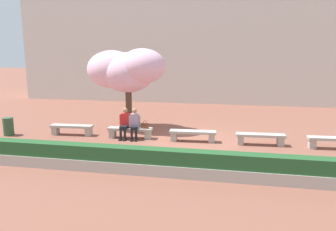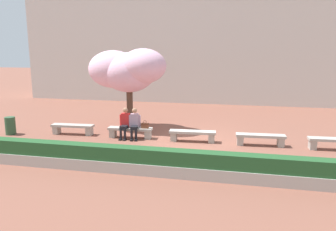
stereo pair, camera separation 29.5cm
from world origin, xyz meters
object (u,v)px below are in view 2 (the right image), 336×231
at_px(stone_bench_west_end, 73,128).
at_px(stone_bench_near_east, 260,138).
at_px(stone_bench_east_end, 335,142).
at_px(trash_bin, 10,126).
at_px(stone_bench_near_west, 130,131).
at_px(cherry_tree_main, 127,70).
at_px(person_seated_left, 125,122).
at_px(person_seated_right, 134,122).
at_px(stone_bench_center, 193,134).
at_px(handbag, 145,125).

relative_size(stone_bench_west_end, stone_bench_near_east, 1.00).
relative_size(stone_bench_east_end, trash_bin, 2.43).
bearing_deg(stone_bench_east_end, stone_bench_west_end, 180.00).
bearing_deg(stone_bench_near_west, cherry_tree_main, 111.85).
height_order(stone_bench_near_east, person_seated_left, person_seated_left).
relative_size(person_seated_left, person_seated_right, 1.00).
xyz_separation_m(stone_bench_near_west, cherry_tree_main, (-0.65, 1.62, 2.46)).
height_order(stone_bench_west_end, stone_bench_center, same).
xyz_separation_m(stone_bench_east_end, person_seated_left, (-8.19, -0.05, 0.39)).
distance_m(stone_bench_west_end, stone_bench_near_east, 7.99).
height_order(person_seated_left, trash_bin, person_seated_left).
bearing_deg(trash_bin, person_seated_left, 5.72).
distance_m(stone_bench_near_west, person_seated_right, 0.45).
relative_size(stone_bench_west_end, person_seated_right, 1.47).
bearing_deg(cherry_tree_main, stone_bench_near_west, -68.15).
relative_size(stone_bench_center, person_seated_left, 1.47).
distance_m(stone_bench_east_end, person_seated_left, 8.20).
distance_m(stone_bench_near_east, person_seated_right, 5.12).
distance_m(stone_bench_east_end, trash_bin, 13.36).
height_order(stone_bench_near_west, handbag, handbag).
bearing_deg(cherry_tree_main, trash_bin, -155.11).
xyz_separation_m(stone_bench_near_west, trash_bin, (-5.36, -0.57, 0.08)).
bearing_deg(stone_bench_near_west, stone_bench_near_east, 0.00).
bearing_deg(person_seated_left, person_seated_right, 0.19).
bearing_deg(stone_bench_near_east, person_seated_left, -179.44).
bearing_deg(stone_bench_west_end, person_seated_right, -1.04).
distance_m(handbag, cherry_tree_main, 3.01).
bearing_deg(stone_bench_west_end, stone_bench_east_end, 0.00).
bearing_deg(person_seated_left, stone_bench_near_east, 0.56).
height_order(stone_bench_center, trash_bin, trash_bin).
bearing_deg(stone_bench_near_east, handbag, 179.93).
xyz_separation_m(stone_bench_center, stone_bench_east_end, (5.32, 0.00, 0.00)).
height_order(person_seated_right, trash_bin, person_seated_right).
xyz_separation_m(person_seated_right, cherry_tree_main, (-0.87, 1.67, 2.07)).
bearing_deg(stone_bench_east_end, handbag, 179.96).
xyz_separation_m(stone_bench_near_west, stone_bench_center, (2.66, 0.00, 0.00)).
relative_size(stone_bench_center, person_seated_right, 1.47).
distance_m(stone_bench_west_end, person_seated_right, 2.91).
height_order(stone_bench_west_end, cherry_tree_main, cherry_tree_main).
xyz_separation_m(stone_bench_east_end, person_seated_right, (-7.77, -0.05, 0.39)).
bearing_deg(person_seated_right, stone_bench_west_end, 178.96).
distance_m(person_seated_right, trash_bin, 5.61).
bearing_deg(stone_bench_near_east, cherry_tree_main, 164.86).
distance_m(person_seated_left, person_seated_right, 0.42).
distance_m(stone_bench_east_end, cherry_tree_main, 9.12).
bearing_deg(person_seated_right, stone_bench_near_east, 0.58).
xyz_separation_m(stone_bench_near_west, person_seated_right, (0.22, -0.05, 0.39)).
relative_size(handbag, cherry_tree_main, 0.09).
height_order(stone_bench_center, stone_bench_east_end, same).
xyz_separation_m(stone_bench_near_east, cherry_tree_main, (-5.97, 1.62, 2.46)).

